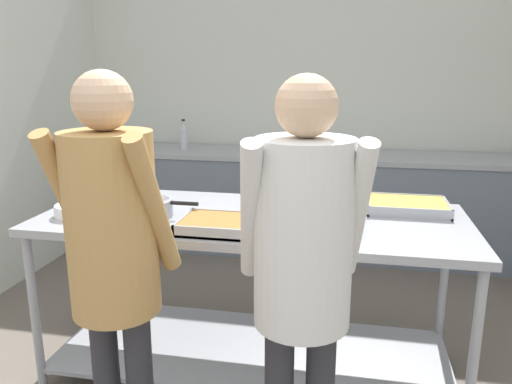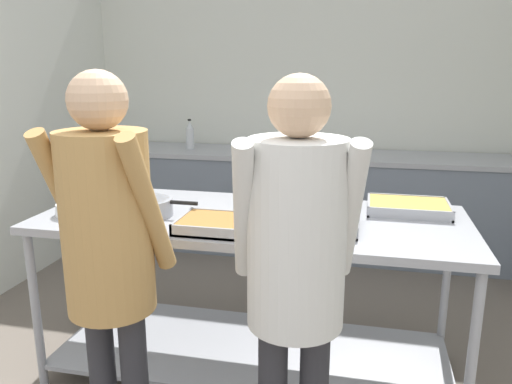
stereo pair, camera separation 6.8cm
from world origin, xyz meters
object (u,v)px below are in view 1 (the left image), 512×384
object	(u,v)px
serving_tray_vegetables	(223,225)
plate_stack	(77,210)
sauce_pan	(146,207)
serving_tray_roast	(318,222)
water_bottle	(184,136)
serving_tray_greens	(407,206)
guest_serving_left	(113,241)
guest_serving_right	(303,253)

from	to	relation	value
serving_tray_vegetables	plate_stack	bearing A→B (deg)	174.10
plate_stack	sauce_pan	distance (m)	0.36
serving_tray_roast	water_bottle	size ratio (longest dim) A/B	1.46
serving_tray_roast	water_bottle	bearing A→B (deg)	123.93
sauce_pan	serving_tray_vegetables	xyz separation A→B (m)	(0.44, -0.14, -0.02)
serving_tray_greens	water_bottle	bearing A→B (deg)	137.34
serving_tray_roast	serving_tray_vegetables	bearing A→B (deg)	-162.85
plate_stack	water_bottle	size ratio (longest dim) A/B	0.82
serving_tray_greens	water_bottle	distance (m)	2.45
sauce_pan	plate_stack	bearing A→B (deg)	-170.90
serving_tray_vegetables	serving_tray_roast	distance (m)	0.45
plate_stack	serving_tray_greens	bearing A→B (deg)	14.08
guest_serving_left	water_bottle	bearing A→B (deg)	103.80
serving_tray_greens	guest_serving_right	world-z (taller)	guest_serving_right
guest_serving_left	water_bottle	size ratio (longest dim) A/B	5.99
plate_stack	guest_serving_left	world-z (taller)	guest_serving_left
plate_stack	guest_serving_left	xyz separation A→B (m)	(0.52, -0.62, 0.09)
guest_serving_left	guest_serving_right	bearing A→B (deg)	4.21
serving_tray_vegetables	guest_serving_right	size ratio (longest dim) A/B	0.24
serving_tray_roast	guest_serving_right	distance (m)	0.62
serving_tray_vegetables	water_bottle	size ratio (longest dim) A/B	1.45
guest_serving_left	serving_tray_roast	bearing A→B (deg)	43.75
plate_stack	guest_serving_right	xyz separation A→B (m)	(1.21, -0.57, 0.07)
serving_tray_greens	guest_serving_left	world-z (taller)	guest_serving_left
serving_tray_roast	guest_serving_left	size ratio (longest dim) A/B	0.24
guest_serving_right	water_bottle	world-z (taller)	guest_serving_right
guest_serving_left	water_bottle	distance (m)	2.77
plate_stack	guest_serving_right	size ratio (longest dim) A/B	0.14
plate_stack	serving_tray_vegetables	xyz separation A→B (m)	(0.79, -0.08, -0.00)
guest_serving_left	plate_stack	bearing A→B (deg)	129.84
sauce_pan	water_bottle	distance (m)	2.08
serving_tray_roast	guest_serving_right	world-z (taller)	guest_serving_right
guest_serving_left	guest_serving_right	xyz separation A→B (m)	(0.69, 0.05, -0.01)
serving_tray_vegetables	water_bottle	world-z (taller)	water_bottle
serving_tray_roast	guest_serving_right	bearing A→B (deg)	-90.80
serving_tray_vegetables	serving_tray_greens	world-z (taller)	same
serving_tray_vegetables	water_bottle	bearing A→B (deg)	113.40
guest_serving_left	serving_tray_greens	bearing A→B (deg)	42.24
plate_stack	serving_tray_roast	size ratio (longest dim) A/B	0.56
sauce_pan	serving_tray_greens	world-z (taller)	sauce_pan
sauce_pan	serving_tray_greens	bearing A→B (deg)	15.39
serving_tray_roast	guest_serving_left	world-z (taller)	guest_serving_left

